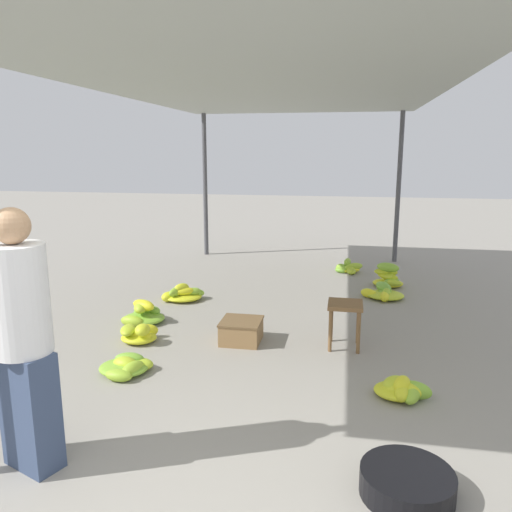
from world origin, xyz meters
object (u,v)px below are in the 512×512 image
crate_near (241,331)px  banana_pile_right_1 (403,390)px  stool (345,312)px  banana_pile_right_0 (348,268)px  basin_black (407,483)px  banana_pile_left_1 (143,314)px  banana_pile_right_2 (389,278)px  banana_pile_left_2 (183,294)px  vendor_foreground (23,338)px  banana_pile_left_3 (127,367)px  banana_pile_right_3 (383,293)px  banana_pile_left_0 (139,334)px

crate_near → banana_pile_right_1: bearing=-31.9°
stool → banana_pile_right_0: (0.03, 3.20, -0.30)m
crate_near → basin_black: bearing=-56.2°
banana_pile_left_1 → crate_near: (1.24, -0.40, 0.02)m
banana_pile_right_1 → banana_pile_left_1: bearing=154.0°
banana_pile_left_1 → banana_pile_right_2: 3.57m
banana_pile_left_2 → banana_pile_right_2: banana_pile_right_2 is taller
banana_pile_left_2 → crate_near: bearing=-50.3°
vendor_foreground → banana_pile_right_2: size_ratio=3.69×
stool → banana_pile_left_3: stool is taller
basin_black → banana_pile_right_1: bearing=85.5°
basin_black → banana_pile_left_2: 4.23m
banana_pile_right_3 → banana_pile_left_1: bearing=-152.5°
basin_black → banana_pile_right_3: bearing=88.3°
basin_black → banana_pile_left_0: size_ratio=1.32×
stool → banana_pile_left_1: size_ratio=0.80×
vendor_foreground → crate_near: 2.52m
banana_pile_left_2 → banana_pile_right_1: (2.59, -2.24, -0.01)m
basin_black → banana_pile_right_1: banana_pile_right_1 is taller
banana_pile_left_2 → banana_pile_right_3: bearing=12.3°
vendor_foreground → banana_pile_left_1: 2.79m
banana_pile_right_2 → banana_pile_left_0: bearing=-135.3°
banana_pile_right_3 → banana_pile_right_1: bearing=-90.5°
banana_pile_left_3 → banana_pile_right_2: 4.21m
banana_pile_right_0 → crate_near: (-1.08, -3.25, 0.04)m
banana_pile_left_0 → banana_pile_left_2: 1.49m
basin_black → banana_pile_left_0: banana_pile_left_0 is taller
vendor_foreground → banana_pile_right_1: vendor_foreground is taller
banana_pile_right_0 → crate_near: crate_near is taller
banana_pile_left_2 → banana_pile_left_3: banana_pile_left_2 is taller
banana_pile_left_0 → banana_pile_left_3: (0.19, -0.71, -0.02)m
banana_pile_left_3 → banana_pile_right_0: (1.93, 4.16, 0.02)m
banana_pile_right_1 → banana_pile_right_2: (0.14, 3.42, 0.06)m
basin_black → stool: bearing=99.9°
banana_pile_right_1 → banana_pile_right_3: 2.80m
banana_pile_left_0 → banana_pile_left_1: 0.64m
banana_pile_left_1 → banana_pile_right_0: (2.33, 2.85, -0.02)m
banana_pile_right_1 → banana_pile_left_2: bearing=139.2°
banana_pile_right_2 → stool: bearing=-104.2°
banana_pile_right_1 → crate_near: bearing=148.1°
vendor_foreground → banana_pile_right_0: size_ratio=3.38×
banana_pile_right_1 → banana_pile_left_3: bearing=179.2°
vendor_foreground → banana_pile_left_2: bearing=93.6°
banana_pile_right_3 → banana_pile_right_2: bearing=79.6°
banana_pile_left_2 → banana_pile_right_1: banana_pile_left_2 is taller
banana_pile_left_0 → crate_near: (1.04, 0.20, 0.03)m
banana_pile_left_1 → stool: bearing=-8.8°
banana_pile_left_1 → crate_near: 1.31m
banana_pile_left_2 → banana_pile_right_0: size_ratio=1.13×
banana_pile_left_2 → crate_near: banana_pile_left_2 is taller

